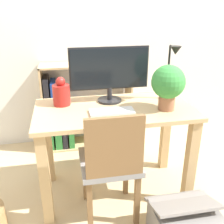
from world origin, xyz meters
TOP-DOWN VIEW (x-y plane):
  - ground_plane at (0.00, 0.00)m, footprint 10.00×10.00m
  - wall_back at (0.00, 0.99)m, footprint 8.00×0.05m
  - desk at (0.00, 0.00)m, footprint 1.15×0.60m
  - monitor at (-0.01, 0.15)m, footprint 0.60×0.18m
  - keyboard at (-0.04, -0.08)m, footprint 0.31×0.12m
  - vase at (-0.37, 0.14)m, footprint 0.13×0.13m
  - desk_lamp at (0.44, 0.07)m, footprint 0.10×0.19m
  - potted_plant at (0.36, -0.10)m, footprint 0.24×0.24m
  - chair at (-0.08, -0.28)m, footprint 0.40×0.40m
  - bookshelf at (-0.30, 0.82)m, footprint 0.90×0.28m
  - storage_box at (0.34, -0.57)m, footprint 0.42×0.36m

SIDE VIEW (x-z plane):
  - ground_plane at x=0.00m, z-range 0.00..0.00m
  - storage_box at x=0.34m, z-range -0.03..0.29m
  - bookshelf at x=-0.30m, z-range -0.06..0.83m
  - chair at x=-0.08m, z-range 0.04..0.89m
  - desk at x=0.00m, z-range 0.21..0.94m
  - keyboard at x=-0.04m, z-range 0.74..0.75m
  - vase at x=-0.37m, z-range 0.72..0.93m
  - potted_plant at x=0.36m, z-range 0.77..1.09m
  - monitor at x=-0.01m, z-range 0.77..1.19m
  - desk_lamp at x=0.44m, z-range 0.78..1.21m
  - wall_back at x=0.00m, z-range 0.00..2.60m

